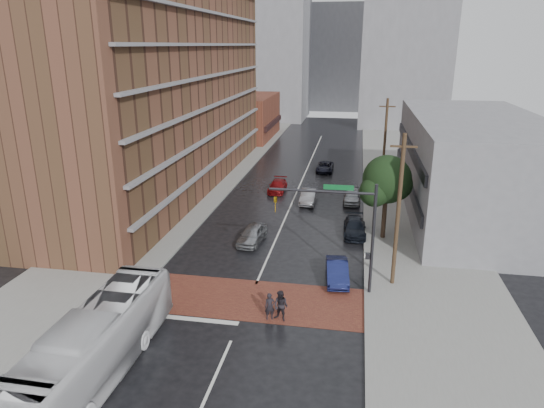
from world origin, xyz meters
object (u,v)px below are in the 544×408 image
at_px(transit_bus, 96,344).
at_px(car_parked_mid, 355,227).
at_px(pedestrian_b, 281,306).
at_px(suv_travel, 325,167).
at_px(car_travel_c, 278,186).
at_px(car_parked_near, 337,271).
at_px(pedestrian_a, 270,307).
at_px(car_parked_far, 352,196).
at_px(car_travel_a, 252,235).
at_px(car_travel_b, 308,196).

height_order(transit_bus, car_parked_mid, transit_bus).
xyz_separation_m(pedestrian_b, suv_travel, (0.02, 34.71, -0.32)).
height_order(car_travel_c, suv_travel, car_travel_c).
bearing_deg(pedestrian_b, car_parked_near, 83.14).
xyz_separation_m(transit_bus, suv_travel, (7.80, 40.91, -1.05)).
xyz_separation_m(pedestrian_a, car_parked_mid, (4.58, 14.03, -0.17)).
relative_size(transit_bus, car_parked_far, 2.82).
height_order(car_travel_a, car_travel_b, car_travel_a).
bearing_deg(car_parked_far, pedestrian_a, -99.83).
distance_m(transit_bus, suv_travel, 41.66).
bearing_deg(car_travel_a, car_parked_far, 63.33).
distance_m(car_parked_near, car_parked_far, 17.21).
bearing_deg(transit_bus, suv_travel, 79.84).
relative_size(car_travel_a, car_travel_c, 0.98).
bearing_deg(suv_travel, car_travel_c, -113.53).
bearing_deg(car_parked_mid, car_travel_c, 124.49).
distance_m(transit_bus, car_parked_mid, 23.41).
relative_size(car_travel_c, car_parked_near, 1.04).
relative_size(car_travel_a, car_travel_b, 0.99).
relative_size(pedestrian_a, car_parked_near, 0.40).
height_order(car_travel_c, car_parked_far, car_parked_far).
relative_size(car_travel_b, suv_travel, 0.97).
bearing_deg(car_parked_far, pedestrian_b, -98.27).
xyz_separation_m(pedestrian_a, car_parked_near, (3.55, 5.50, -0.14)).
distance_m(suv_travel, car_parked_near, 29.35).
bearing_deg(car_parked_far, suv_travel, 107.21).
bearing_deg(suv_travel, car_travel_a, -98.50).
bearing_deg(pedestrian_a, transit_bus, -158.14).
bearing_deg(pedestrian_b, transit_bus, -120.38).
height_order(pedestrian_a, car_travel_a, pedestrian_a).
relative_size(transit_bus, car_travel_c, 2.82).
height_order(pedestrian_b, car_parked_near, pedestrian_b).
bearing_deg(car_travel_b, car_parked_far, 12.39).
bearing_deg(pedestrian_b, suv_travel, 111.04).
relative_size(transit_bus, car_travel_b, 2.86).
bearing_deg(pedestrian_a, car_travel_a, 88.23).
distance_m(car_travel_c, car_parked_near, 20.98).
distance_m(car_travel_b, car_parked_near, 16.68).
bearing_deg(car_travel_c, car_travel_a, -88.69).
bearing_deg(car_parked_mid, pedestrian_b, -107.87).
bearing_deg(transit_bus, car_parked_mid, 60.53).
height_order(transit_bus, car_travel_c, transit_bus).
xyz_separation_m(transit_bus, car_travel_c, (3.44, 31.38, -1.04)).
xyz_separation_m(car_parked_near, car_parked_far, (0.66, 17.20, 0.05)).
xyz_separation_m(car_travel_b, car_parked_near, (3.60, -16.29, -0.01)).
relative_size(transit_bus, car_parked_near, 2.92).
distance_m(car_travel_a, car_parked_near, 8.75).
xyz_separation_m(suv_travel, car_parked_mid, (3.93, -20.68, 0.05)).
relative_size(pedestrian_b, car_parked_far, 0.44).
xyz_separation_m(car_travel_b, car_travel_c, (-3.66, 3.39, -0.07)).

